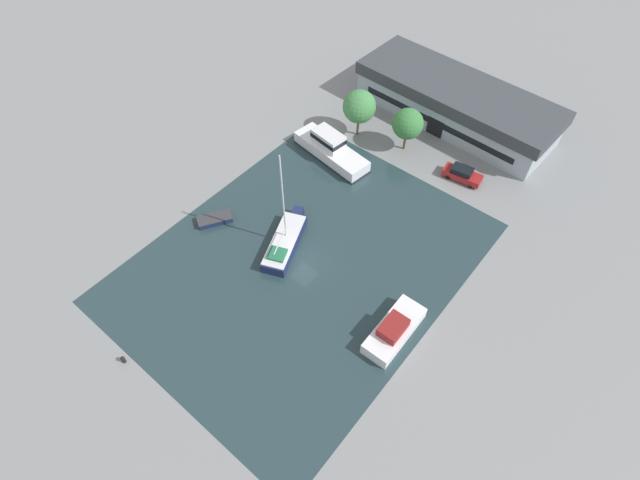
{
  "coord_description": "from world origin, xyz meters",
  "views": [
    {
      "loc": [
        21.85,
        -23.68,
        43.59
      ],
      "look_at": [
        0.0,
        2.84,
        1.0
      ],
      "focal_mm": 28.0,
      "sensor_mm": 36.0,
      "label": 1
    }
  ],
  "objects_px": {
    "motor_cruiser": "(330,149)",
    "small_dinghy": "(215,219)",
    "quay_tree_near_building": "(359,107)",
    "sailboat_moored": "(285,241)",
    "parked_car": "(462,174)",
    "cabin_boat": "(394,330)",
    "quay_tree_by_water": "(408,124)",
    "warehouse_building": "(456,103)"
  },
  "relations": [
    {
      "from": "quay_tree_by_water",
      "to": "sailboat_moored",
      "type": "height_order",
      "value": "sailboat_moored"
    },
    {
      "from": "quay_tree_near_building",
      "to": "quay_tree_by_water",
      "type": "xyz_separation_m",
      "value": [
        6.48,
        1.54,
        -0.46
      ]
    },
    {
      "from": "quay_tree_near_building",
      "to": "cabin_boat",
      "type": "xyz_separation_m",
      "value": [
        20.88,
        -22.13,
        -3.53
      ]
    },
    {
      "from": "sailboat_moored",
      "to": "warehouse_building",
      "type": "bearing_deg",
      "value": 62.17
    },
    {
      "from": "quay_tree_near_building",
      "to": "motor_cruiser",
      "type": "bearing_deg",
      "value": -90.27
    },
    {
      "from": "quay_tree_by_water",
      "to": "motor_cruiser",
      "type": "distance_m",
      "value": 10.2
    },
    {
      "from": "warehouse_building",
      "to": "quay_tree_near_building",
      "type": "xyz_separation_m",
      "value": [
        -8.26,
        -11.08,
        1.75
      ]
    },
    {
      "from": "parked_car",
      "to": "cabin_boat",
      "type": "xyz_separation_m",
      "value": [
        5.7,
        -23.35,
        0.06
      ]
    },
    {
      "from": "quay_tree_near_building",
      "to": "sailboat_moored",
      "type": "bearing_deg",
      "value": -75.35
    },
    {
      "from": "sailboat_moored",
      "to": "small_dinghy",
      "type": "distance_m",
      "value": 9.03
    },
    {
      "from": "parked_car",
      "to": "cabin_boat",
      "type": "distance_m",
      "value": 24.04
    },
    {
      "from": "warehouse_building",
      "to": "cabin_boat",
      "type": "relative_size",
      "value": 3.85
    },
    {
      "from": "quay_tree_by_water",
      "to": "quay_tree_near_building",
      "type": "bearing_deg",
      "value": -166.65
    },
    {
      "from": "cabin_boat",
      "to": "warehouse_building",
      "type": "bearing_deg",
      "value": 109.87
    },
    {
      "from": "quay_tree_by_water",
      "to": "motor_cruiser",
      "type": "xyz_separation_m",
      "value": [
        -6.51,
        -7.37,
        -2.73
      ]
    },
    {
      "from": "warehouse_building",
      "to": "cabin_boat",
      "type": "bearing_deg",
      "value": -66.5
    },
    {
      "from": "sailboat_moored",
      "to": "quay_tree_by_water",
      "type": "bearing_deg",
      "value": 64.5
    },
    {
      "from": "warehouse_building",
      "to": "quay_tree_near_building",
      "type": "distance_m",
      "value": 13.93
    },
    {
      "from": "quay_tree_by_water",
      "to": "motor_cruiser",
      "type": "relative_size",
      "value": 0.53
    },
    {
      "from": "quay_tree_near_building",
      "to": "small_dinghy",
      "type": "relative_size",
      "value": 1.55
    },
    {
      "from": "warehouse_building",
      "to": "quay_tree_near_building",
      "type": "height_order",
      "value": "quay_tree_near_building"
    },
    {
      "from": "parked_car",
      "to": "small_dinghy",
      "type": "height_order",
      "value": "parked_car"
    },
    {
      "from": "warehouse_building",
      "to": "motor_cruiser",
      "type": "relative_size",
      "value": 2.48
    },
    {
      "from": "warehouse_building",
      "to": "sailboat_moored",
      "type": "distance_m",
      "value": 31.82
    },
    {
      "from": "parked_car",
      "to": "warehouse_building",
      "type": "bearing_deg",
      "value": -152.08
    },
    {
      "from": "small_dinghy",
      "to": "parked_car",
      "type": "bearing_deg",
      "value": 83.89
    },
    {
      "from": "quay_tree_near_building",
      "to": "cabin_boat",
      "type": "height_order",
      "value": "quay_tree_near_building"
    },
    {
      "from": "quay_tree_near_building",
      "to": "sailboat_moored",
      "type": "distance_m",
      "value": 21.56
    },
    {
      "from": "warehouse_building",
      "to": "motor_cruiser",
      "type": "distance_m",
      "value": 18.88
    },
    {
      "from": "motor_cruiser",
      "to": "small_dinghy",
      "type": "xyz_separation_m",
      "value": [
        -3.26,
        -17.24,
        -0.91
      ]
    },
    {
      "from": "sailboat_moored",
      "to": "motor_cruiser",
      "type": "xyz_separation_m",
      "value": [
        -5.4,
        14.72,
        0.53
      ]
    },
    {
      "from": "warehouse_building",
      "to": "motor_cruiser",
      "type": "height_order",
      "value": "warehouse_building"
    },
    {
      "from": "quay_tree_near_building",
      "to": "motor_cruiser",
      "type": "xyz_separation_m",
      "value": [
        -0.03,
        -5.83,
        -3.19
      ]
    },
    {
      "from": "warehouse_building",
      "to": "small_dinghy",
      "type": "bearing_deg",
      "value": -106.01
    },
    {
      "from": "quay_tree_by_water",
      "to": "cabin_boat",
      "type": "relative_size",
      "value": 0.82
    },
    {
      "from": "sailboat_moored",
      "to": "small_dinghy",
      "type": "xyz_separation_m",
      "value": [
        -8.66,
        -2.52,
        -0.38
      ]
    },
    {
      "from": "quay_tree_by_water",
      "to": "parked_car",
      "type": "height_order",
      "value": "quay_tree_by_water"
    },
    {
      "from": "warehouse_building",
      "to": "parked_car",
      "type": "bearing_deg",
      "value": -52.21
    },
    {
      "from": "motor_cruiser",
      "to": "cabin_boat",
      "type": "bearing_deg",
      "value": -119.84
    },
    {
      "from": "sailboat_moored",
      "to": "cabin_boat",
      "type": "xyz_separation_m",
      "value": [
        15.51,
        -1.58,
        0.19
      ]
    },
    {
      "from": "quay_tree_near_building",
      "to": "sailboat_moored",
      "type": "xyz_separation_m",
      "value": [
        5.37,
        -20.55,
        -3.72
      ]
    },
    {
      "from": "quay_tree_near_building",
      "to": "warehouse_building",
      "type": "bearing_deg",
      "value": 53.31
    }
  ]
}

